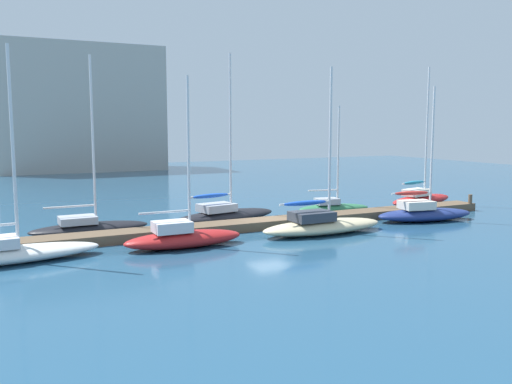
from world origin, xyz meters
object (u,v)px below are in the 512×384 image
object	(u,v)px
sailboat_7	(421,198)
harbor_building_distant	(80,109)
sailboat_0	(7,252)
sailboat_4	(322,224)
sailboat_3	(225,213)
sailboat_2	(183,237)
sailboat_6	(424,212)
sailboat_5	(333,207)
sailboat_1	(89,226)

from	to	relation	value
sailboat_7	harbor_building_distant	distance (m)	51.07
sailboat_0	sailboat_4	distance (m)	16.79
sailboat_0	sailboat_3	size ratio (longest dim) A/B	0.91
sailboat_2	sailboat_7	world-z (taller)	sailboat_7
harbor_building_distant	sailboat_2	bearing A→B (deg)	-93.19
sailboat_0	sailboat_3	world-z (taller)	sailboat_3
sailboat_0	sailboat_7	distance (m)	30.74
sailboat_0	harbor_building_distant	size ratio (longest dim) A/B	0.45
sailboat_2	sailboat_6	xyz separation A→B (m)	(16.92, 0.42, 0.00)
sailboat_0	sailboat_3	bearing A→B (deg)	17.84
sailboat_0	sailboat_5	xyz separation A→B (m)	(21.68, 5.35, -0.06)
sailboat_0	harbor_building_distant	xyz separation A→B (m)	(11.27, 52.29, 8.07)
sailboat_0	sailboat_1	bearing A→B (deg)	44.97
sailboat_6	harbor_building_distant	size ratio (longest dim) A/B	0.40
sailboat_6	sailboat_7	xyz separation A→B (m)	(4.99, 5.59, 0.02)
sailboat_1	sailboat_7	xyz separation A→B (m)	(25.71, 0.21, 0.11)
sailboat_1	sailboat_0	bearing A→B (deg)	-131.23
sailboat_1	sailboat_2	bearing A→B (deg)	-57.66
sailboat_7	sailboat_6	bearing A→B (deg)	-144.18
sailboat_5	sailboat_7	size ratio (longest dim) A/B	0.71
sailboat_4	sailboat_6	world-z (taller)	sailboat_4
sailboat_1	sailboat_3	xyz separation A→B (m)	(8.72, 0.18, 0.07)
sailboat_0	sailboat_4	world-z (taller)	sailboat_0
sailboat_2	sailboat_7	size ratio (longest dim) A/B	0.81
sailboat_7	harbor_building_distant	bearing A→B (deg)	99.65
sailboat_3	sailboat_6	bearing A→B (deg)	-35.20
sailboat_5	sailboat_7	world-z (taller)	sailboat_7
sailboat_3	sailboat_4	bearing A→B (deg)	-70.50
sailboat_2	sailboat_4	distance (m)	8.46
sailboat_5	sailboat_7	bearing A→B (deg)	11.22
sailboat_5	sailboat_6	size ratio (longest dim) A/B	0.87
sailboat_5	harbor_building_distant	xyz separation A→B (m)	(-10.41, 46.95, 8.12)
sailboat_4	sailboat_7	size ratio (longest dim) A/B	0.89
sailboat_4	sailboat_6	bearing A→B (deg)	4.20
sailboat_2	sailboat_6	world-z (taller)	sailboat_6
sailboat_2	sailboat_3	bearing A→B (deg)	50.87
sailboat_0	sailboat_5	distance (m)	22.33
sailboat_1	harbor_building_distant	xyz separation A→B (m)	(6.75, 46.96, 8.11)
sailboat_3	sailboat_4	size ratio (longest dim) A/B	1.13
sailboat_4	sailboat_5	xyz separation A→B (m)	(4.90, 5.99, -0.10)
sailboat_1	sailboat_5	bearing A→B (deg)	-0.94
sailboat_2	sailboat_5	world-z (taller)	sailboat_2
sailboat_5	sailboat_6	xyz separation A→B (m)	(3.57, -5.38, 0.11)
sailboat_5	sailboat_6	distance (m)	6.46
sailboat_2	sailboat_3	xyz separation A→B (m)	(4.92, 5.98, -0.02)
sailboat_2	sailboat_1	bearing A→B (deg)	123.61
sailboat_0	sailboat_4	size ratio (longest dim) A/B	1.03
sailboat_4	sailboat_6	xyz separation A→B (m)	(8.46, 0.61, 0.00)
sailboat_3	sailboat_7	distance (m)	16.99
sailboat_6	sailboat_7	world-z (taller)	sailboat_7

